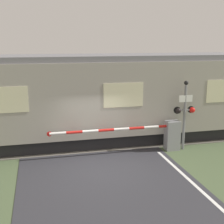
# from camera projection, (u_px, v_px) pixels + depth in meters

# --- Properties ---
(ground_plane) EXTENTS (80.00, 80.00, 0.00)m
(ground_plane) POSITION_uv_depth(u_px,v_px,m) (100.00, 168.00, 11.60)
(ground_plane) COLOR #475638
(track_bed) EXTENTS (36.00, 3.20, 0.13)m
(track_bed) POSITION_uv_depth(u_px,v_px,m) (87.00, 141.00, 14.63)
(track_bed) COLOR #666056
(track_bed) RESTS_ON ground_plane
(train) EXTENTS (16.98, 3.17, 4.00)m
(train) POSITION_uv_depth(u_px,v_px,m) (114.00, 97.00, 14.48)
(train) COLOR black
(train) RESTS_ON ground_plane
(crossing_barrier) EXTENTS (5.58, 0.44, 1.28)m
(crossing_barrier) POSITION_uv_depth(u_px,v_px,m) (163.00, 134.00, 13.29)
(crossing_barrier) COLOR gray
(crossing_barrier) RESTS_ON ground_plane
(signal_post) EXTENTS (0.94, 0.26, 2.99)m
(signal_post) POSITION_uv_depth(u_px,v_px,m) (185.00, 111.00, 13.22)
(signal_post) COLOR gray
(signal_post) RESTS_ON ground_plane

